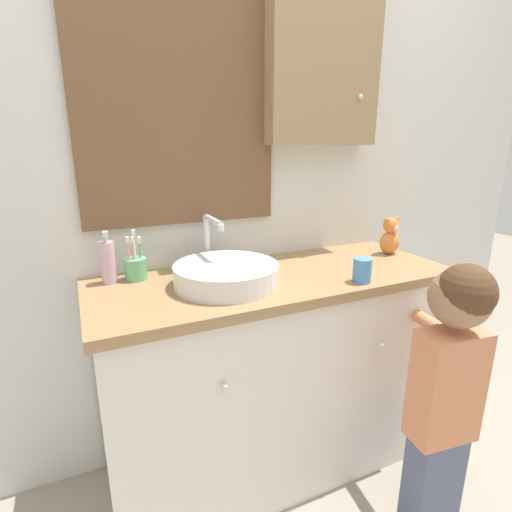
% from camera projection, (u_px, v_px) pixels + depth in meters
% --- Properties ---
extents(wall_back, '(3.20, 0.18, 2.50)m').
position_uv_depth(wall_back, '(248.00, 149.00, 1.61)').
color(wall_back, silver).
rests_on(wall_back, ground_plane).
extents(vanity_counter, '(1.35, 0.52, 0.84)m').
position_uv_depth(vanity_counter, '(275.00, 373.00, 1.60)').
color(vanity_counter, silver).
rests_on(vanity_counter, ground_plane).
extents(sink_basin, '(0.36, 0.41, 0.22)m').
position_uv_depth(sink_basin, '(226.00, 273.00, 1.38)').
color(sink_basin, silver).
rests_on(sink_basin, vanity_counter).
extents(toothbrush_holder, '(0.08, 0.08, 0.18)m').
position_uv_depth(toothbrush_holder, '(135.00, 267.00, 1.43)').
color(toothbrush_holder, '#66B27F').
rests_on(toothbrush_holder, vanity_counter).
extents(soap_dispenser, '(0.05, 0.05, 0.19)m').
position_uv_depth(soap_dispenser, '(108.00, 262.00, 1.39)').
color(soap_dispenser, '#CCA3BC').
rests_on(soap_dispenser, vanity_counter).
extents(child_figure, '(0.26, 0.46, 0.98)m').
position_uv_depth(child_figure, '(448.00, 375.00, 1.28)').
color(child_figure, slate).
rests_on(child_figure, ground_plane).
extents(teddy_bear, '(0.09, 0.08, 0.17)m').
position_uv_depth(teddy_bear, '(390.00, 236.00, 1.75)').
color(teddy_bear, orange).
rests_on(teddy_bear, vanity_counter).
extents(drinking_cup, '(0.07, 0.07, 0.09)m').
position_uv_depth(drinking_cup, '(362.00, 270.00, 1.40)').
color(drinking_cup, '#4789D1').
rests_on(drinking_cup, vanity_counter).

